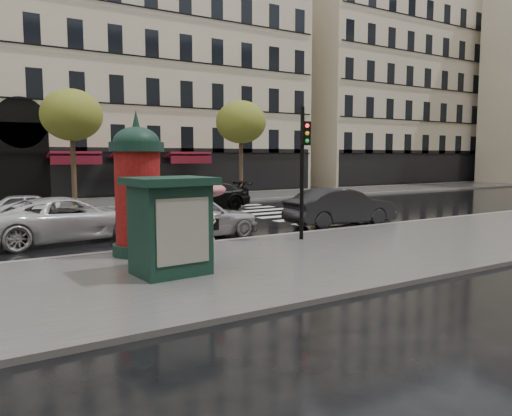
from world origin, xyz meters
TOP-DOWN VIEW (x-y plane):
  - ground at (0.00, 0.00)m, footprint 160.00×160.00m
  - near_sidewalk at (0.00, -0.50)m, footprint 90.00×7.00m
  - far_sidewalk at (0.00, 19.00)m, footprint 90.00×6.00m
  - near_kerb at (0.00, 3.00)m, footprint 90.00×0.25m
  - far_kerb at (0.00, 16.00)m, footprint 90.00×0.25m
  - zebra_crossing at (6.00, 9.60)m, footprint 3.60×11.75m
  - bldg_far_corner at (6.00, 30.00)m, footprint 26.00×14.00m
  - bldg_far_right at (34.00, 30.00)m, footprint 24.00×14.00m
  - tree_far_left at (-2.00, 18.00)m, footprint 3.40×3.40m
  - tree_far_right at (9.00, 18.00)m, footprint 3.40×3.40m
  - woman_umbrella at (-2.52, 0.32)m, footprint 1.13×1.13m
  - woman_red at (-1.72, 2.40)m, footprint 1.07×0.95m
  - man_burgundy at (-3.11, 1.08)m, footprint 0.90×0.62m
  - morris_column at (-3.69, 2.18)m, footprint 1.51×1.51m
  - traffic_light at (1.79, 1.72)m, footprint 0.31×0.43m
  - newsstand at (-3.84, -0.50)m, footprint 2.00×1.72m
  - car_silver at (-0.86, 4.40)m, footprint 4.70×2.20m
  - car_darkgrey at (5.70, 4.20)m, footprint 4.89×1.97m
  - car_white at (-4.76, 6.32)m, footprint 5.76×3.17m
  - car_black at (3.63, 12.99)m, footprint 5.36×2.39m
  - car_far_silver at (-5.73, 12.42)m, footprint 3.86×1.71m

SIDE VIEW (x-z plane):
  - ground at x=0.00m, z-range 0.00..0.00m
  - zebra_crossing at x=6.00m, z-range 0.00..0.01m
  - near_sidewalk at x=0.00m, z-range 0.00..0.12m
  - far_sidewalk at x=0.00m, z-range 0.00..0.12m
  - near_kerb at x=0.00m, z-range 0.00..0.14m
  - far_kerb at x=0.00m, z-range 0.00..0.14m
  - car_far_silver at x=-5.73m, z-range 0.00..1.29m
  - car_white at x=-4.76m, z-range 0.00..1.53m
  - car_black at x=3.63m, z-range 0.00..1.53m
  - car_silver at x=-0.86m, z-range 0.00..1.56m
  - car_darkgrey at x=5.70m, z-range 0.00..1.58m
  - man_burgundy at x=-3.11m, z-range 0.12..1.89m
  - woman_red at x=-1.72m, z-range 0.12..1.96m
  - newsstand at x=-3.84m, z-range 0.15..2.45m
  - woman_umbrella at x=-2.52m, z-range 0.47..2.64m
  - morris_column at x=-3.69m, z-range 0.03..4.10m
  - traffic_light at x=1.79m, z-range 0.59..4.99m
  - tree_far_left at x=-2.00m, z-range 1.85..8.49m
  - tree_far_right at x=9.00m, z-range 1.85..8.49m
  - bldg_far_corner at x=6.00m, z-range -0.14..22.76m
  - bldg_far_right at x=34.00m, z-range -0.14..22.76m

